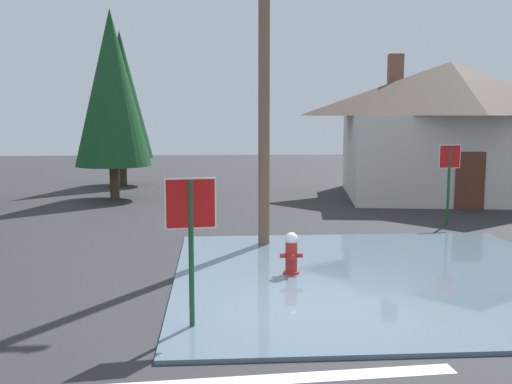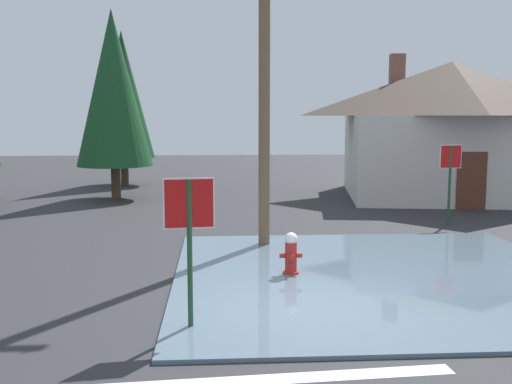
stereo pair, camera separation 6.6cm
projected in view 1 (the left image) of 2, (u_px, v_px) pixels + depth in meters
The scene contains 10 objects.
ground_plane at pixel (318, 315), 9.89m from camera, with size 80.00×80.00×0.10m, color #2D2D30.
flood_puddle at pixel (380, 275), 12.00m from camera, with size 8.21×8.04×0.07m, color slate.
lane_stop_bar at pixel (281, 379), 7.35m from camera, with size 4.48×0.30×0.01m, color silver.
stop_sign_near at pixel (191, 222), 8.83m from camera, with size 0.76×0.12×2.32m.
fire_hydrant at pixel (291, 255), 12.00m from camera, with size 0.46×0.39×0.91m.
utility_pole at pixel (264, 45), 14.22m from camera, with size 1.60×0.28×9.43m.
stop_sign_far at pixel (449, 168), 17.57m from camera, with size 0.69×0.14×2.38m.
house at pixel (448, 127), 23.70m from camera, with size 9.35×8.39×5.76m.
pine_tree_mid_left at pixel (112, 88), 22.72m from camera, with size 2.90×2.90×7.25m.
pine_tree_short_left at pixel (121, 95), 27.39m from camera, with size 2.84×2.84×7.09m.
Camera 1 is at (-1.68, -9.45, 3.23)m, focal length 41.86 mm.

